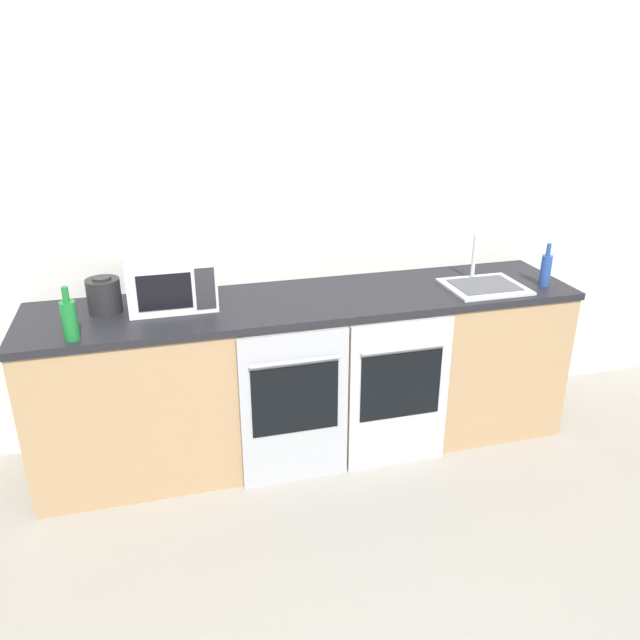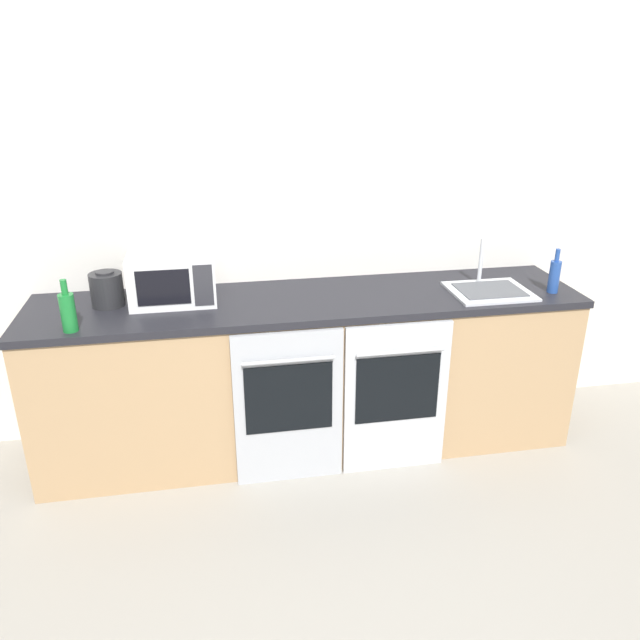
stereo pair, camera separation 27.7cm
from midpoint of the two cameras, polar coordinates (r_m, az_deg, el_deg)
name	(u,v)px [view 2 (the right image)]	position (r m, az deg, el deg)	size (l,w,h in m)	color
wall_back	(298,219)	(3.69, 0.17, 9.24)	(10.00, 0.06, 2.60)	silver
counter_back	(309,372)	(3.65, 1.18, -4.86)	(3.06, 0.68, 0.94)	tan
oven_left	(289,407)	(3.33, -0.48, -8.05)	(0.58, 0.06, 0.89)	#A8AAAF
oven_right	(396,398)	(3.47, 9.26, -7.07)	(0.58, 0.06, 0.89)	#B7BABF
microwave	(173,277)	(3.43, -11.10, 3.88)	(0.45, 0.35, 0.28)	silver
bottle_blue	(554,275)	(3.80, 22.63, 3.75)	(0.06, 0.06, 0.25)	#234793
bottle_green	(68,311)	(3.17, -19.77, 0.73)	(0.07, 0.07, 0.26)	#19722D
kettle	(107,289)	(3.46, -16.77, 2.68)	(0.17, 0.17, 0.19)	#232326
sink	(489,290)	(3.70, 17.29, 2.64)	(0.44, 0.38, 0.27)	silver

